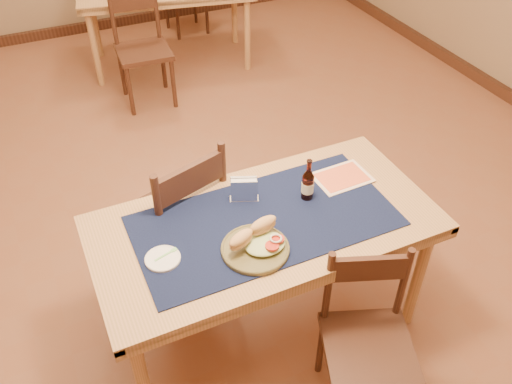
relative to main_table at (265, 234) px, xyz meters
name	(u,v)px	position (x,y,z in m)	size (l,w,h in m)	color
room	(196,22)	(0.00, 0.80, 0.73)	(6.04, 7.04, 2.84)	brown
main_table	(265,234)	(0.00, 0.00, 0.00)	(1.60, 0.80, 0.75)	tan
placemat	(265,221)	(0.00, 0.00, 0.09)	(1.20, 0.60, 0.01)	#0F1A39
baseboard	(211,223)	(0.00, 0.80, -0.62)	(6.00, 7.00, 0.10)	#412417
chair_main_far	(178,216)	(-0.29, 0.46, -0.16)	(0.57, 0.57, 0.98)	#412417
chair_main_near	(367,338)	(0.23, -0.57, -0.23)	(0.50, 0.50, 0.84)	#412417
chair_back_near	(142,47)	(0.10, 2.60, -0.19)	(0.45, 0.45, 0.93)	#412417
sandwich_plate	(257,244)	(-0.11, -0.15, 0.12)	(0.30, 0.30, 0.11)	brown
side_plate	(163,258)	(-0.50, -0.04, 0.10)	(0.15, 0.15, 0.01)	white
fork	(168,253)	(-0.47, -0.03, 0.10)	(0.11, 0.04, 0.00)	#85DB78
beer_bottle	(308,184)	(0.25, 0.06, 0.17)	(0.06, 0.06, 0.22)	#47180C
napkin_holder	(244,190)	(-0.03, 0.18, 0.14)	(0.15, 0.10, 0.12)	silver
menu_card	(342,177)	(0.49, 0.12, 0.09)	(0.29, 0.21, 0.01)	beige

